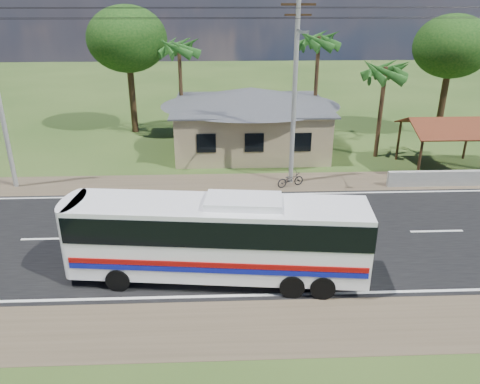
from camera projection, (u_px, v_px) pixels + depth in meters
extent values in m
plane|color=#284318|center=(246.00, 235.00, 21.65)|extent=(120.00, 120.00, 0.00)
cube|color=black|center=(246.00, 235.00, 21.64)|extent=(120.00, 10.00, 0.02)
cube|color=brown|center=(240.00, 183.00, 27.62)|extent=(120.00, 3.00, 0.01)
cube|color=brown|center=(256.00, 328.00, 15.67)|extent=(120.00, 3.00, 0.01)
cube|color=silver|center=(241.00, 195.00, 25.96)|extent=(120.00, 0.15, 0.01)
cube|color=silver|center=(252.00, 295.00, 17.32)|extent=(120.00, 0.15, 0.01)
cube|color=silver|center=(246.00, 235.00, 21.64)|extent=(120.00, 0.15, 0.01)
cube|color=tan|center=(250.00, 127.00, 33.00)|extent=(10.00, 8.00, 3.20)
cube|color=#4C4F54|center=(250.00, 104.00, 32.35)|extent=(10.60, 8.60, 0.10)
pyramid|color=#4C4F54|center=(251.00, 87.00, 31.90)|extent=(12.40, 10.00, 1.20)
cube|color=black|center=(206.00, 143.00, 29.15)|extent=(1.20, 0.08, 1.20)
cube|color=black|center=(254.00, 143.00, 29.27)|extent=(1.20, 0.08, 1.20)
cube|color=black|center=(302.00, 142.00, 29.38)|extent=(1.20, 0.08, 1.20)
cylinder|color=#362513|center=(420.00, 158.00, 27.70)|extent=(0.16, 0.16, 2.60)
cylinder|color=#362513|center=(398.00, 141.00, 31.01)|extent=(0.16, 0.16, 2.60)
cylinder|color=#362513|center=(466.00, 140.00, 31.18)|extent=(0.16, 0.16, 2.60)
cube|color=brown|center=(457.00, 129.00, 27.80)|extent=(5.20, 2.28, 0.90)
cube|color=brown|center=(441.00, 119.00, 29.82)|extent=(5.20, 2.28, 0.90)
cube|color=#362513|center=(450.00, 118.00, 28.67)|extent=(5.20, 0.12, 0.12)
cube|color=#9E9E99|center=(447.00, 178.00, 27.07)|extent=(7.00, 0.30, 0.90)
cylinder|color=#9E9E99|center=(295.00, 89.00, 25.57)|extent=(0.26, 0.26, 11.00)
cube|color=#362513|center=(298.00, 4.00, 23.88)|extent=(1.80, 0.12, 0.12)
cube|color=#362513|center=(298.00, 15.00, 24.08)|extent=(1.40, 0.10, 0.10)
cylinder|color=gray|center=(300.00, 31.00, 23.44)|extent=(0.08, 2.00, 0.08)
cube|color=gray|center=(304.00, 32.00, 22.52)|extent=(0.50, 0.18, 0.12)
cylinder|color=black|center=(141.00, 9.00, 23.66)|extent=(16.00, 0.02, 0.02)
cylinder|color=black|center=(442.00, 8.00, 24.25)|extent=(15.00, 0.02, 0.02)
cylinder|color=#47301E|center=(380.00, 113.00, 30.94)|extent=(0.28, 0.28, 6.00)
cylinder|color=#47301E|center=(316.00, 89.00, 34.64)|extent=(0.28, 0.28, 7.50)
cylinder|color=#47301E|center=(181.00, 93.00, 34.82)|extent=(0.28, 0.28, 7.00)
cylinder|color=#47301E|center=(132.00, 95.00, 36.71)|extent=(0.50, 0.50, 5.95)
ellipsoid|color=black|center=(127.00, 39.00, 35.07)|extent=(6.00, 6.00, 4.92)
cylinder|color=#47301E|center=(443.00, 100.00, 35.86)|extent=(0.50, 0.50, 5.60)
ellipsoid|color=black|center=(452.00, 46.00, 34.32)|extent=(5.60, 5.60, 4.59)
cube|color=white|center=(219.00, 237.00, 17.74)|extent=(11.29, 3.49, 2.78)
cube|color=black|center=(219.00, 221.00, 17.46)|extent=(11.34, 3.55, 1.02)
cube|color=black|center=(75.00, 224.00, 17.93)|extent=(0.34, 2.13, 1.67)
cube|color=#950B09|center=(216.00, 265.00, 16.86)|extent=(10.86, 1.20, 0.20)
cube|color=#0D1592|center=(216.00, 271.00, 16.95)|extent=(10.86, 1.20, 0.20)
cube|color=white|center=(244.00, 201.00, 17.08)|extent=(2.92, 1.77, 0.28)
cylinder|color=black|center=(119.00, 279.00, 17.51)|extent=(0.95, 0.42, 0.93)
cylinder|color=black|center=(134.00, 250.00, 19.46)|extent=(0.95, 0.42, 0.93)
cylinder|color=black|center=(292.00, 286.00, 17.12)|extent=(0.95, 0.42, 0.93)
cylinder|color=black|center=(290.00, 256.00, 19.07)|extent=(0.95, 0.42, 0.93)
cylinder|color=black|center=(323.00, 287.00, 17.05)|extent=(0.95, 0.42, 0.93)
cylinder|color=black|center=(317.00, 257.00, 19.01)|extent=(0.95, 0.42, 0.93)
imported|color=black|center=(290.00, 179.00, 26.95)|extent=(1.75, 1.14, 0.87)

